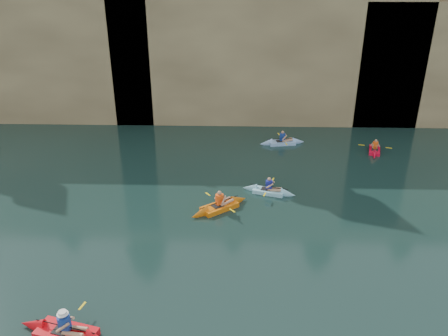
{
  "coord_description": "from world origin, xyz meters",
  "views": [
    {
      "loc": [
        -0.27,
        -12.09,
        11.45
      ],
      "look_at": [
        -0.84,
        6.56,
        3.0
      ],
      "focal_mm": 35.0,
      "sensor_mm": 36.0,
      "label": 1
    }
  ],
  "objects_px": {
    "main_kayaker": "(66,333)",
    "kayaker_red_far": "(375,150)",
    "kayaker_ltblue_near": "(269,191)",
    "kayaker_orange": "(220,207)"
  },
  "relations": [
    {
      "from": "kayaker_ltblue_near",
      "to": "main_kayaker",
      "type": "bearing_deg",
      "value": -107.72
    },
    {
      "from": "kayaker_ltblue_near",
      "to": "kayaker_red_far",
      "type": "height_order",
      "value": "kayaker_ltblue_near"
    },
    {
      "from": "kayaker_ltblue_near",
      "to": "kayaker_red_far",
      "type": "relative_size",
      "value": 1.01
    },
    {
      "from": "main_kayaker",
      "to": "kayaker_orange",
      "type": "height_order",
      "value": "main_kayaker"
    },
    {
      "from": "main_kayaker",
      "to": "kayaker_orange",
      "type": "xyz_separation_m",
      "value": [
        4.88,
        8.93,
        -0.02
      ]
    },
    {
      "from": "main_kayaker",
      "to": "kayaker_ltblue_near",
      "type": "xyz_separation_m",
      "value": [
        7.58,
        10.85,
        -0.03
      ]
    },
    {
      "from": "main_kayaker",
      "to": "kayaker_red_far",
      "type": "relative_size",
      "value": 1.22
    },
    {
      "from": "main_kayaker",
      "to": "kayaker_red_far",
      "type": "xyz_separation_m",
      "value": [
        15.31,
        17.29,
        -0.05
      ]
    },
    {
      "from": "main_kayaker",
      "to": "kayaker_orange",
      "type": "distance_m",
      "value": 10.18
    },
    {
      "from": "kayaker_ltblue_near",
      "to": "kayaker_red_far",
      "type": "bearing_deg",
      "value": 57.02
    }
  ]
}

